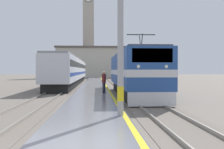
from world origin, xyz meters
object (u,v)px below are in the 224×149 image
object	(u,v)px
passenger_train	(71,71)
clock_tower	(89,27)
person_on_platform	(104,81)
locomotive_train	(133,73)
catenary_mast	(123,29)

from	to	relation	value
passenger_train	clock_tower	xyz separation A→B (m)	(1.39, 42.95, 13.62)
person_on_platform	locomotive_train	bearing A→B (deg)	12.53
locomotive_train	person_on_platform	world-z (taller)	locomotive_train
catenary_mast	person_on_platform	world-z (taller)	catenary_mast
locomotive_train	person_on_platform	xyz separation A→B (m)	(-2.52, -0.56, -0.68)
locomotive_train	passenger_train	xyz separation A→B (m)	(-6.92, 17.55, 0.17)
person_on_platform	clock_tower	size ratio (longest dim) A/B	0.06
locomotive_train	catenary_mast	bearing A→B (deg)	-100.29
clock_tower	catenary_mast	bearing A→B (deg)	-87.25
passenger_train	clock_tower	world-z (taller)	clock_tower
catenary_mast	person_on_platform	xyz separation A→B (m)	(-0.45, 10.86, -2.58)
locomotive_train	passenger_train	world-z (taller)	locomotive_train
catenary_mast	clock_tower	xyz separation A→B (m)	(-3.45, 71.92, 11.88)
locomotive_train	clock_tower	size ratio (longest dim) A/B	0.51
locomotive_train	clock_tower	distance (m)	62.30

